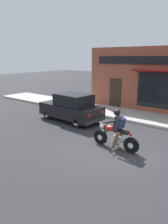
% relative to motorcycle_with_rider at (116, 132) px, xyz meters
% --- Properties ---
extents(ground_plane, '(80.00, 80.00, 0.00)m').
position_rel_motorcycle_with_rider_xyz_m(ground_plane, '(-0.19, -0.13, -0.68)').
color(ground_plane, '#2B2B2D').
extents(sidewalk_curb, '(2.60, 22.00, 0.14)m').
position_rel_motorcycle_with_rider_xyz_m(sidewalk_curb, '(4.85, 2.87, -0.61)').
color(sidewalk_curb, '#ADAAA3').
rests_on(sidewalk_curb, ground).
extents(storefront_building, '(1.25, 9.25, 4.20)m').
position_rel_motorcycle_with_rider_xyz_m(storefront_building, '(6.38, 1.11, 1.43)').
color(storefront_building, brown).
rests_on(storefront_building, ground).
extents(motorcycle_with_rider, '(0.56, 2.02, 1.62)m').
position_rel_motorcycle_with_rider_xyz_m(motorcycle_with_rider, '(0.00, 0.00, 0.00)').
color(motorcycle_with_rider, black).
rests_on(motorcycle_with_rider, ground).
extents(car_hatchback, '(1.89, 3.88, 1.57)m').
position_rel_motorcycle_with_rider_xyz_m(car_hatchback, '(1.85, 3.99, 0.09)').
color(car_hatchback, black).
rests_on(car_hatchback, ground).
extents(traffic_cone, '(0.36, 0.36, 0.60)m').
position_rel_motorcycle_with_rider_xyz_m(traffic_cone, '(4.96, 5.08, -0.25)').
color(traffic_cone, black).
rests_on(traffic_cone, sidewalk_curb).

